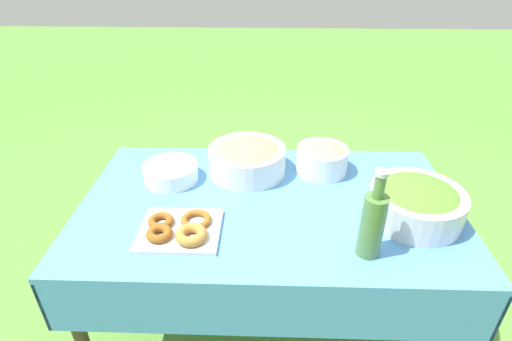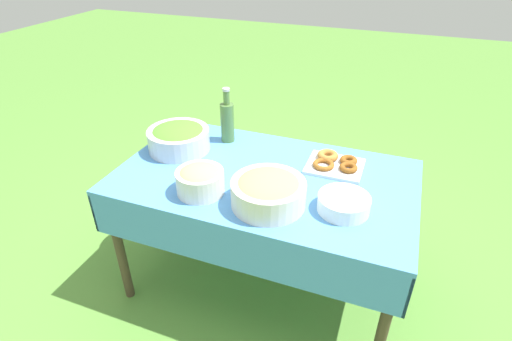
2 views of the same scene
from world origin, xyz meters
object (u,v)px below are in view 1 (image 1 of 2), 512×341
at_px(bread_bowl, 247,157).
at_px(olive_oil_bottle, 372,223).
at_px(pasta_bowl, 322,157).
at_px(donut_platter, 180,229).
at_px(plate_stack, 171,172).
at_px(salad_bowl, 416,202).

bearing_deg(bread_bowl, olive_oil_bottle, 129.99).
xyz_separation_m(pasta_bowl, olive_oil_bottle, (-0.10, 0.53, 0.06)).
xyz_separation_m(donut_platter, plate_stack, (0.11, -0.36, 0.02)).
bearing_deg(pasta_bowl, plate_stack, 8.28).
bearing_deg(pasta_bowl, bread_bowl, 3.46).
height_order(donut_platter, bread_bowl, bread_bowl).
xyz_separation_m(salad_bowl, olive_oil_bottle, (0.21, 0.20, 0.05)).
bearing_deg(salad_bowl, pasta_bowl, -47.36).
relative_size(donut_platter, bread_bowl, 0.85).
xyz_separation_m(salad_bowl, donut_platter, (0.85, 0.12, -0.05)).
distance_m(donut_platter, olive_oil_bottle, 0.65).
height_order(pasta_bowl, olive_oil_bottle, olive_oil_bottle).
bearing_deg(salad_bowl, donut_platter, 7.91).
bearing_deg(plate_stack, bread_bowl, -166.94).
xyz_separation_m(plate_stack, olive_oil_bottle, (-0.75, 0.43, 0.09)).
distance_m(pasta_bowl, plate_stack, 0.66).
relative_size(plate_stack, bread_bowl, 0.69).
xyz_separation_m(pasta_bowl, bread_bowl, (0.33, 0.02, 0.00)).
bearing_deg(plate_stack, salad_bowl, 166.08).
height_order(salad_bowl, olive_oil_bottle, olive_oil_bottle).
bearing_deg(donut_platter, olive_oil_bottle, 173.19).
xyz_separation_m(olive_oil_bottle, bread_bowl, (0.43, -0.51, -0.05)).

